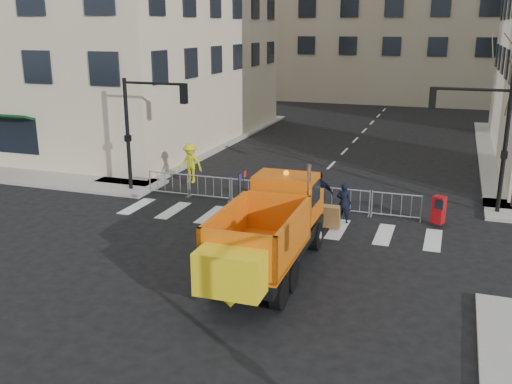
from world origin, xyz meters
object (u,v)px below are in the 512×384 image
(cop_c, at_px, (319,195))
(newspaper_box, at_px, (439,210))
(worker, at_px, (190,163))
(cop_a, at_px, (344,203))
(plow_truck, at_px, (269,230))
(cop_b, at_px, (304,198))

(cop_c, distance_m, newspaper_box, 4.75)
(worker, bearing_deg, cop_a, -17.58)
(cop_a, distance_m, worker, 8.85)
(plow_truck, distance_m, cop_c, 6.00)
(worker, xyz_separation_m, newspaper_box, (11.92, -2.32, -0.43))
(plow_truck, height_order, cop_c, plow_truck)
(cop_a, bearing_deg, cop_c, -8.22)
(cop_b, xyz_separation_m, newspaper_box, (5.23, 1.06, -0.28))
(plow_truck, relative_size, cop_c, 4.42)
(cop_b, xyz_separation_m, worker, (-6.69, 3.38, 0.15))
(worker, bearing_deg, newspaper_box, -8.05)
(cop_a, xyz_separation_m, worker, (-8.29, 3.11, 0.30))
(plow_truck, height_order, newspaper_box, plow_truck)
(cop_a, distance_m, newspaper_box, 3.72)
(cop_a, bearing_deg, plow_truck, 80.80)
(plow_truck, xyz_separation_m, newspaper_box, (4.92, 6.54, -0.82))
(cop_a, height_order, cop_b, cop_b)
(cop_a, xyz_separation_m, cop_c, (-1.07, 0.22, 0.17))
(cop_b, distance_m, worker, 7.50)
(cop_c, xyz_separation_m, newspaper_box, (4.71, 0.57, -0.30))
(plow_truck, distance_m, newspaper_box, 8.22)
(worker, distance_m, newspaper_box, 12.16)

